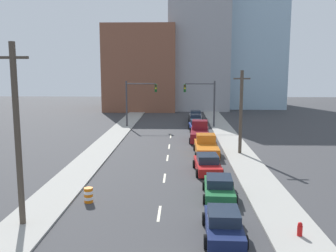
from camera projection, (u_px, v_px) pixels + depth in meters
The scene contains 24 objects.
sidewalk_left at pixel (129, 121), 59.45m from camera, with size 2.91×94.34×0.13m.
sidewalk_right at pixel (218, 122), 58.98m from camera, with size 2.91×94.34×0.13m.
lane_stripe_at_9m at pixel (159, 213), 21.79m from camera, with size 0.16×2.40×0.01m, color beige.
lane_stripe_at_16m at pixel (164, 178), 28.82m from camera, with size 0.16×2.40×0.01m, color beige.
lane_stripe_at_23m at pixel (167, 158), 35.31m from camera, with size 0.16×2.40×0.01m, color beige.
lane_stripe_at_28m at pixel (169, 147), 40.43m from camera, with size 0.16×2.40×0.01m, color beige.
lane_stripe_at_34m at pixel (171, 136), 46.58m from camera, with size 0.16×2.40×0.01m, color beige.
building_brick_left at pixel (142, 68), 77.72m from camera, with size 14.00×16.00×16.74m.
building_office_center at pixel (197, 43), 80.45m from camera, with size 12.00×20.00×27.77m.
building_glass_right at pixel (248, 31), 83.61m from camera, with size 13.00×20.00×33.09m.
traffic_signal_left at pixel (135, 97), 53.38m from camera, with size 4.50×0.35×6.62m.
traffic_signal_right at pixel (206, 97), 53.04m from camera, with size 4.50×0.35×6.62m.
utility_pole_left_near at pixel (17, 135), 19.35m from camera, with size 1.60×0.32×9.70m.
utility_pole_right_mid at pixel (241, 112), 36.20m from camera, with size 1.60×0.32×8.20m.
traffic_barrel at pixel (88, 195), 23.52m from camera, with size 0.56×0.56×0.95m.
fire_hydrant at pixel (300, 230), 18.55m from camera, with size 0.26×0.26×0.84m.
sedan_navy at pixel (223, 224), 18.75m from camera, with size 2.15×4.45×1.38m.
sedan_green at pixel (219, 188), 24.53m from camera, with size 2.30×4.56×1.37m.
sedan_red at pixel (207, 164), 30.35m from camera, with size 2.31×4.74×1.47m.
pickup_truck_orange at pixel (206, 146), 36.81m from camera, with size 2.42×5.77×1.87m.
pickup_truck_maroon at pixel (200, 133), 43.71m from camera, with size 2.57×6.12×2.28m.
sedan_blue at pixel (196, 126), 50.53m from camera, with size 2.21×4.58×1.53m.
sedan_black at pixel (195, 120), 56.15m from camera, with size 2.08×4.46×1.54m.
sedan_white at pixel (195, 116), 61.36m from camera, with size 2.20×4.60×1.50m.
Camera 1 is at (1.22, -11.46, 8.36)m, focal length 40.00 mm.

